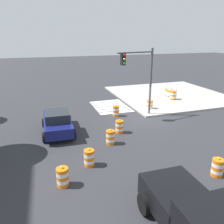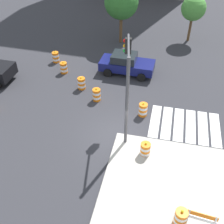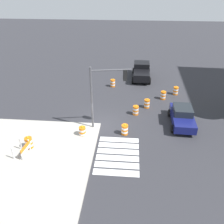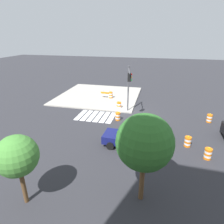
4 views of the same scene
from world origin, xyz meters
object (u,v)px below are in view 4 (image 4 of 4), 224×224
object	(u,v)px
sports_car	(129,138)
traffic_barrel_median_far	(209,118)
traffic_barrel_on_sidewalk	(111,95)
construction_barricade	(105,94)
traffic_barrel_opposite_curb	(148,123)
traffic_barrel_near_corner	(119,105)
traffic_barrel_median_near	(163,129)
traffic_barrel_crosswalk_end	(118,116)
traffic_light_pole	(129,83)
traffic_barrel_far_curb	(208,154)
traffic_barrel_lane_center	(188,142)
street_tree_streetside_mid	(145,142)
street_tree_streetside_near	(17,156)

from	to	relation	value
sports_car	traffic_barrel_median_far	xyz separation A→B (m)	(-7.82, -6.90, -0.36)
traffic_barrel_on_sidewalk	construction_barricade	bearing A→B (deg)	-2.21
traffic_barrel_opposite_curb	traffic_barrel_near_corner	bearing A→B (deg)	-48.00
traffic_barrel_median_near	traffic_barrel_on_sidewalk	distance (m)	11.99
traffic_barrel_near_corner	traffic_barrel_crosswalk_end	xyz separation A→B (m)	(-0.60, 3.51, 0.00)
sports_car	traffic_barrel_on_sidewalk	world-z (taller)	sports_car
traffic_barrel_near_corner	construction_barricade	xyz separation A→B (m)	(2.87, -3.80, 0.27)
traffic_barrel_crosswalk_end	traffic_light_pole	world-z (taller)	traffic_light_pole
traffic_barrel_far_curb	traffic_barrel_near_corner	bearing A→B (deg)	-45.37
traffic_barrel_lane_center	traffic_barrel_on_sidewalk	distance (m)	14.76
traffic_barrel_near_corner	street_tree_streetside_mid	distance (m)	15.11
traffic_barrel_crosswalk_end	traffic_barrel_median_far	bearing A→B (deg)	-169.57
traffic_barrel_median_far	traffic_barrel_lane_center	bearing A→B (deg)	63.26
traffic_barrel_lane_center	street_tree_streetside_near	distance (m)	13.20
sports_car	traffic_barrel_on_sidewalk	bearing A→B (deg)	-69.28
sports_car	street_tree_streetside_mid	world-z (taller)	street_tree_streetside_mid
traffic_barrel_near_corner	traffic_barrel_median_far	size ratio (longest dim) A/B	1.00
traffic_barrel_median_near	traffic_barrel_on_sidewalk	bearing A→B (deg)	-51.30
traffic_barrel_on_sidewalk	street_tree_streetside_mid	size ratio (longest dim) A/B	0.19
traffic_barrel_crosswalk_end	traffic_barrel_far_curb	world-z (taller)	same
traffic_barrel_near_corner	traffic_light_pole	xyz separation A→B (m)	(-1.46, 1.81, 3.46)
sports_car	traffic_barrel_far_curb	world-z (taller)	sports_car
traffic_barrel_lane_center	traffic_barrel_opposite_curb	xyz separation A→B (m)	(3.57, -3.01, 0.00)
traffic_light_pole	street_tree_streetside_near	bearing A→B (deg)	75.51
traffic_barrel_median_near	traffic_barrel_opposite_curb	world-z (taller)	same
street_tree_streetside_near	traffic_barrel_opposite_curb	bearing A→B (deg)	-118.32
traffic_barrel_crosswalk_end	traffic_barrel_lane_center	distance (m)	8.01
traffic_barrel_median_near	traffic_barrel_on_sidewalk	size ratio (longest dim) A/B	1.00
sports_car	street_tree_streetside_near	bearing A→B (deg)	56.59
sports_car	traffic_barrel_far_curb	bearing A→B (deg)	176.27
sports_car	traffic_barrel_median_near	size ratio (longest dim) A/B	4.28
traffic_barrel_on_sidewalk	traffic_light_pole	size ratio (longest dim) A/B	0.19
traffic_barrel_far_curb	construction_barricade	bearing A→B (deg)	-47.44
traffic_barrel_opposite_curb	construction_barricade	size ratio (longest dim) A/B	0.78
traffic_barrel_near_corner	traffic_barrel_crosswalk_end	size ratio (longest dim) A/B	1.00
traffic_barrel_crosswalk_end	construction_barricade	bearing A→B (deg)	-64.59
traffic_barrel_lane_center	street_tree_streetside_mid	distance (m)	8.18
traffic_barrel_far_curb	sports_car	bearing A→B (deg)	-3.73
traffic_barrel_median_far	traffic_barrel_lane_center	world-z (taller)	same
traffic_light_pole	street_tree_streetside_mid	distance (m)	12.62
traffic_barrel_crosswalk_end	traffic_barrel_median_near	distance (m)	5.30
traffic_barrel_far_curb	construction_barricade	size ratio (longest dim) A/B	0.78
traffic_barrel_median_near	sports_car	bearing A→B (deg)	46.75
traffic_barrel_median_far	traffic_barrel_opposite_curb	world-z (taller)	same
traffic_barrel_crosswalk_end	traffic_barrel_lane_center	xyz separation A→B (m)	(-6.97, 3.95, 0.00)
sports_car	street_tree_streetside_mid	bearing A→B (deg)	105.86
traffic_light_pole	traffic_barrel_opposite_curb	bearing A→B (deg)	133.92
sports_car	traffic_light_pole	xyz separation A→B (m)	(1.19, -6.78, 3.10)
traffic_barrel_lane_center	street_tree_streetside_mid	xyz separation A→B (m)	(3.35, 6.67, 3.34)
sports_car	traffic_barrel_far_curb	xyz separation A→B (m)	(-6.22, 0.41, -0.36)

